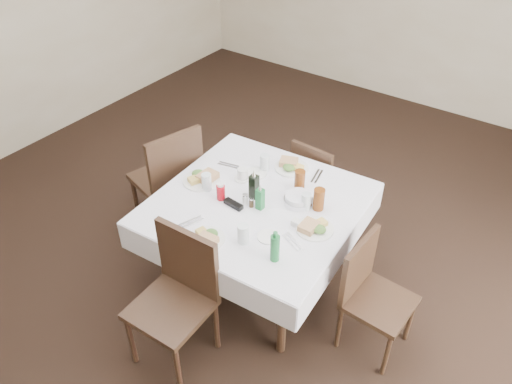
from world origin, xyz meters
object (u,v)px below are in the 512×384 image
dining_table (257,210)px  water_n (265,163)px  water_w (207,182)px  bread_basket (298,199)px  chair_south (179,290)px  oil_cruet_green (260,198)px  chair_east (370,289)px  chair_west (171,175)px  oil_cruet_dark (254,186)px  ketchup_bottle (221,192)px  water_e (306,201)px  green_bottle (275,248)px  water_s (243,234)px  coffee_mug (243,174)px  chair_north (316,178)px

dining_table → water_n: size_ratio=11.01×
water_w → bread_basket: water_w is taller
chair_south → oil_cruet_green: bearing=83.0°
bread_basket → chair_east: bearing=-16.6°
chair_west → oil_cruet_dark: chair_west is taller
bread_basket → ketchup_bottle: 0.55m
chair_east → ketchup_bottle: 1.21m
chair_east → water_e: 0.72m
chair_south → chair_west: 1.23m
chair_east → green_bottle: green_bottle is taller
dining_table → chair_south: chair_south is taller
water_s → oil_cruet_green: (-0.11, 0.34, 0.02)m
chair_west → oil_cruet_green: bearing=-5.8°
water_s → water_e: water_s is taller
water_s → oil_cruet_green: size_ratio=0.66×
water_w → coffee_mug: bearing=61.7°
ketchup_bottle → oil_cruet_dark: bearing=40.7°
oil_cruet_green → green_bottle: 0.51m
water_w → ketchup_bottle: (0.15, -0.03, -0.00)m
water_e → water_s: bearing=-106.4°
water_s → ketchup_bottle: size_ratio=1.02×
chair_east → water_s: water_s is taller
chair_north → oil_cruet_green: 0.98m
dining_table → water_e: 0.37m
green_bottle → dining_table: bearing=135.8°
chair_east → water_n: 1.23m
chair_south → water_s: chair_south is taller
water_n → coffee_mug: water_n is taller
water_e → oil_cruet_green: size_ratio=0.61×
green_bottle → chair_west: bearing=161.0°
chair_east → ketchup_bottle: size_ratio=6.36×
chair_south → chair_east: (0.97, 0.77, -0.06)m
water_e → water_w: size_ratio=0.94×
chair_east → water_n: bearing=160.1°
chair_south → chair_west: bearing=135.3°
chair_west → water_e: size_ratio=8.15×
ketchup_bottle → coffee_mug: bearing=93.4°
chair_west → water_e: 1.25m
chair_north → green_bottle: 1.38m
dining_table → coffee_mug: 0.32m
oil_cruet_dark → chair_north: bearing=85.6°
chair_north → water_s: (0.15, -1.25, 0.36)m
water_e → bread_basket: size_ratio=0.60×
water_n → ketchup_bottle: ketchup_bottle is taller
chair_west → water_w: bearing=-15.3°
bread_basket → coffee_mug: (-0.49, 0.01, 0.01)m
chair_south → chair_east: bearing=38.3°
dining_table → water_e: (0.32, 0.14, 0.14)m
oil_cruet_dark → oil_cruet_green: oil_cruet_dark is taller
water_n → water_s: size_ratio=0.97×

